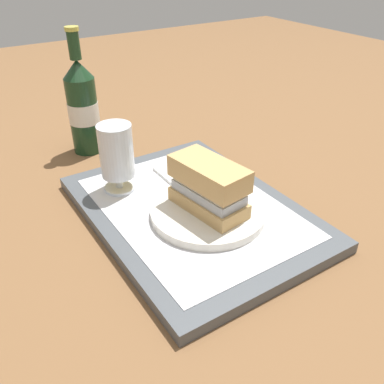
{
  "coord_description": "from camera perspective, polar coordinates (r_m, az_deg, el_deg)",
  "views": [
    {
      "loc": [
        -0.5,
        0.32,
        0.42
      ],
      "look_at": [
        0.0,
        0.0,
        0.05
      ],
      "focal_mm": 38.97,
      "sensor_mm": 36.0,
      "label": 1
    }
  ],
  "objects": [
    {
      "name": "beer_bottle",
      "position": [
        0.94,
        -14.73,
        11.29
      ],
      "size": [
        0.07,
        0.07,
        0.27
      ],
      "color": "#19381E",
      "rests_on": "ground_plane"
    },
    {
      "name": "placemat",
      "position": [
        0.72,
        -0.0,
        -2.0
      ],
      "size": [
        0.38,
        0.27,
        0.0
      ],
      "primitive_type": "cube",
      "color": "silver",
      "rests_on": "tray"
    },
    {
      "name": "napkin_folded",
      "position": [
        0.81,
        -1.69,
        2.6
      ],
      "size": [
        0.09,
        0.07,
        0.01
      ],
      "primitive_type": "cube",
      "color": "white",
      "rests_on": "placemat"
    },
    {
      "name": "plate",
      "position": [
        0.69,
        2.19,
        -2.73
      ],
      "size": [
        0.19,
        0.19,
        0.01
      ],
      "primitive_type": "cylinder",
      "color": "silver",
      "rests_on": "placemat"
    },
    {
      "name": "beer_glass",
      "position": [
        0.74,
        -10.27,
        4.98
      ],
      "size": [
        0.06,
        0.06,
        0.12
      ],
      "color": "silver",
      "rests_on": "placemat"
    },
    {
      "name": "tray",
      "position": [
        0.72,
        -0.0,
        -2.7
      ],
      "size": [
        0.44,
        0.32,
        0.02
      ],
      "primitive_type": "cube",
      "color": "#4C5156",
      "rests_on": "ground_plane"
    },
    {
      "name": "sandwich",
      "position": [
        0.66,
        2.08,
        0.96
      ],
      "size": [
        0.14,
        0.08,
        0.08
      ],
      "rotation": [
        0.0,
        0.0,
        0.14
      ],
      "color": "tan",
      "rests_on": "plate"
    },
    {
      "name": "ground_plane",
      "position": [
        0.73,
        -0.0,
        -3.35
      ],
      "size": [
        3.0,
        3.0,
        0.0
      ],
      "primitive_type": "plane",
      "color": "brown"
    }
  ]
}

